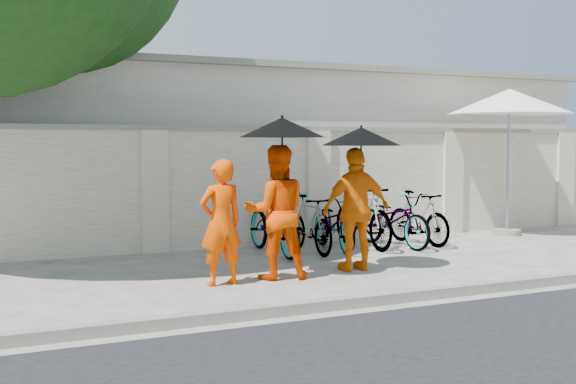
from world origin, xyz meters
name	(u,v)px	position (x,y,z in m)	size (l,w,h in m)	color
ground	(291,280)	(0.00, 0.00, 0.00)	(80.00, 80.00, 0.00)	#A8A59D
kerb	(358,301)	(0.00, -1.70, 0.06)	(40.00, 0.16, 0.12)	gray
compound_wall	(264,188)	(1.00, 3.20, 1.00)	(20.00, 0.30, 2.00)	silver
building_behind	(238,151)	(2.00, 7.00, 1.60)	(14.00, 6.00, 3.20)	silver
monk_left	(221,222)	(-0.93, 0.09, 0.80)	(0.58, 0.38, 1.59)	#F64400
monk_center	(276,212)	(-0.13, 0.19, 0.88)	(0.86, 0.67, 1.77)	#E34000
parasol_center	(282,127)	(-0.08, 0.11, 2.00)	(1.13, 1.13, 1.12)	black
monk_right	(356,209)	(1.13, 0.24, 0.87)	(1.02, 0.42, 1.74)	orange
parasol_right	(361,136)	(1.15, 0.16, 1.88)	(1.11, 1.11, 1.03)	black
patio_umbrella	(509,103)	(5.77, 2.34, 2.55)	(2.39, 2.39, 2.82)	gray
bike_0	(274,222)	(0.71, 2.11, 0.52)	(0.68, 1.96, 1.03)	#9698AD
bike_1	(310,224)	(1.26, 1.93, 0.48)	(0.45, 1.58, 0.95)	#9698AD
bike_2	(335,223)	(1.81, 2.08, 0.46)	(0.61, 1.74, 0.91)	#9698AD
bike_3	(363,216)	(2.35, 2.08, 0.54)	(0.51, 1.81, 1.09)	#9698AD
bike_4	(394,219)	(2.90, 1.96, 0.48)	(0.63, 1.82, 0.95)	#9698AD
bike_5	(418,218)	(3.45, 2.00, 0.47)	(0.44, 1.58, 0.95)	#9698AD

